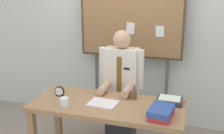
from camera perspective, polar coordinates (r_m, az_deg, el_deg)
The scene contains 10 objects.
back_wall at distance 3.94m, azimuth 4.53°, elevation 7.78°, with size 6.40×0.08×2.70m, color silver.
desk at distance 3.00m, azimuth -0.96°, elevation -9.11°, with size 1.60×0.69×0.74m.
person at distance 3.49m, azimuth 1.87°, elevation -4.99°, with size 0.55×0.56×1.43m.
bulletin_board at distance 3.71m, azimuth 3.91°, elevation 10.80°, with size 1.38×0.09×2.21m.
book_stack at distance 2.70m, azimuth 9.95°, elevation -9.05°, with size 0.24×0.32×0.09m.
open_notebook at distance 2.96m, azimuth -1.85°, elevation -7.35°, with size 0.29×0.23×0.01m, color silver.
desk_clock at distance 3.19m, azimuth -10.60°, elevation -4.94°, with size 0.11×0.04×0.11m.
coffee_mug at distance 2.91m, azimuth -9.63°, elevation -7.05°, with size 0.09×0.09×0.10m, color white.
pen_holder at distance 3.07m, azimuth 4.41°, elevation -5.60°, with size 0.07×0.07×0.16m.
paper_tray at distance 3.02m, azimuth 11.61°, elevation -6.67°, with size 0.26×0.20×0.06m.
Camera 1 is at (0.84, -2.58, 1.94)m, focal length 45.07 mm.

